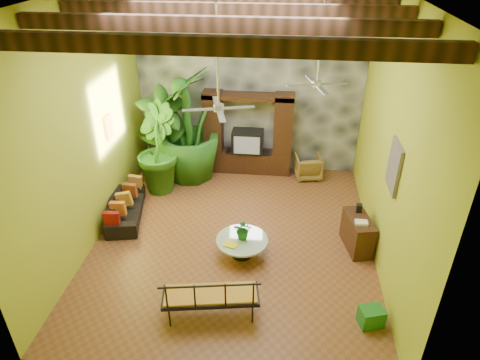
# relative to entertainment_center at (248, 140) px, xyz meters

# --- Properties ---
(ground) EXTENTS (7.00, 7.00, 0.00)m
(ground) POSITION_rel_entertainment_center_xyz_m (0.00, -3.14, -0.97)
(ground) COLOR brown
(ground) RESTS_ON ground
(back_wall) EXTENTS (6.00, 0.02, 5.00)m
(back_wall) POSITION_rel_entertainment_center_xyz_m (0.00, 0.36, 1.53)
(back_wall) COLOR gold
(back_wall) RESTS_ON ground
(left_wall) EXTENTS (0.02, 7.00, 5.00)m
(left_wall) POSITION_rel_entertainment_center_xyz_m (-3.00, -3.14, 1.53)
(left_wall) COLOR gold
(left_wall) RESTS_ON ground
(right_wall) EXTENTS (0.02, 7.00, 5.00)m
(right_wall) POSITION_rel_entertainment_center_xyz_m (3.00, -3.14, 1.53)
(right_wall) COLOR gold
(right_wall) RESTS_ON ground
(stone_accent_wall) EXTENTS (5.98, 0.10, 4.98)m
(stone_accent_wall) POSITION_rel_entertainment_center_xyz_m (0.00, 0.30, 1.53)
(stone_accent_wall) COLOR #36383D
(stone_accent_wall) RESTS_ON ground
(ceiling_beams) EXTENTS (5.95, 5.36, 0.22)m
(ceiling_beams) POSITION_rel_entertainment_center_xyz_m (0.00, -3.14, 3.81)
(ceiling_beams) COLOR #3A1D12
(ceiling_beams) RESTS_ON ceiling
(entertainment_center) EXTENTS (2.40, 0.55, 2.30)m
(entertainment_center) POSITION_rel_entertainment_center_xyz_m (0.00, 0.00, 0.00)
(entertainment_center) COLOR black
(entertainment_center) RESTS_ON ground
(ceiling_fan_front) EXTENTS (1.28, 1.28, 1.86)m
(ceiling_fan_front) POSITION_rel_entertainment_center_xyz_m (-0.20, -3.54, 2.44)
(ceiling_fan_front) COLOR #A7A7AC
(ceiling_fan_front) RESTS_ON ceiling
(ceiling_fan_back) EXTENTS (1.28, 1.28, 1.86)m
(ceiling_fan_back) POSITION_rel_entertainment_center_xyz_m (1.60, -1.94, 2.44)
(ceiling_fan_back) COLOR #A7A7AC
(ceiling_fan_back) RESTS_ON ceiling
(wall_art_mask) EXTENTS (0.06, 0.32, 0.55)m
(wall_art_mask) POSITION_rel_entertainment_center_xyz_m (-2.96, -2.14, 1.13)
(wall_art_mask) COLOR gold
(wall_art_mask) RESTS_ON left_wall
(wall_art_painting) EXTENTS (0.06, 0.70, 0.90)m
(wall_art_painting) POSITION_rel_entertainment_center_xyz_m (2.96, -3.74, 1.33)
(wall_art_painting) COLOR #296297
(wall_art_painting) RESTS_ON right_wall
(sofa) EXTENTS (1.08, 1.95, 0.54)m
(sofa) POSITION_rel_entertainment_center_xyz_m (-2.65, -2.62, -0.70)
(sofa) COLOR black
(sofa) RESTS_ON ground
(wicker_armchair) EXTENTS (0.80, 0.82, 0.64)m
(wicker_armchair) POSITION_rel_entertainment_center_xyz_m (1.69, -0.19, -0.65)
(wicker_armchair) COLOR olive
(wicker_armchair) RESTS_ON ground
(tall_plant_a) EXTENTS (1.61, 1.44, 2.55)m
(tall_plant_a) POSITION_rel_entertainment_center_xyz_m (-2.13, -0.61, 0.31)
(tall_plant_a) COLOR #285F19
(tall_plant_a) RESTS_ON ground
(tall_plant_b) EXTENTS (1.50, 1.60, 2.30)m
(tall_plant_b) POSITION_rel_entertainment_center_xyz_m (-2.23, -1.19, 0.18)
(tall_plant_b) COLOR #2A6B1C
(tall_plant_b) RESTS_ON ground
(tall_plant_c) EXTENTS (1.90, 1.90, 3.03)m
(tall_plant_c) POSITION_rel_entertainment_center_xyz_m (-1.54, -0.49, 0.55)
(tall_plant_c) COLOR #215917
(tall_plant_c) RESTS_ON ground
(coffee_table) EXTENTS (1.08, 1.08, 0.40)m
(coffee_table) POSITION_rel_entertainment_center_xyz_m (0.24, -3.68, -0.71)
(coffee_table) COLOR black
(coffee_table) RESTS_ON ground
(centerpiece_plant) EXTENTS (0.41, 0.37, 0.43)m
(centerpiece_plant) POSITION_rel_entertainment_center_xyz_m (0.26, -3.64, -0.35)
(centerpiece_plant) COLOR #1B661A
(centerpiece_plant) RESTS_ON coffee_table
(yellow_tray) EXTENTS (0.32, 0.26, 0.03)m
(yellow_tray) POSITION_rel_entertainment_center_xyz_m (0.03, -3.91, -0.55)
(yellow_tray) COLOR yellow
(yellow_tray) RESTS_ON coffee_table
(iron_bench) EXTENTS (1.74, 0.87, 0.57)m
(iron_bench) POSITION_rel_entertainment_center_xyz_m (-0.12, -5.45, -0.44)
(iron_bench) COLOR black
(iron_bench) RESTS_ON ground
(side_console) EXTENTS (0.62, 1.02, 0.76)m
(side_console) POSITION_rel_entertainment_center_xyz_m (2.65, -3.17, -0.59)
(side_console) COLOR #3B2713
(side_console) RESTS_ON ground
(green_bin) EXTENTS (0.47, 0.41, 0.35)m
(green_bin) POSITION_rel_entertainment_center_xyz_m (2.65, -5.28, -0.79)
(green_bin) COLOR #1F7731
(green_bin) RESTS_ON ground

